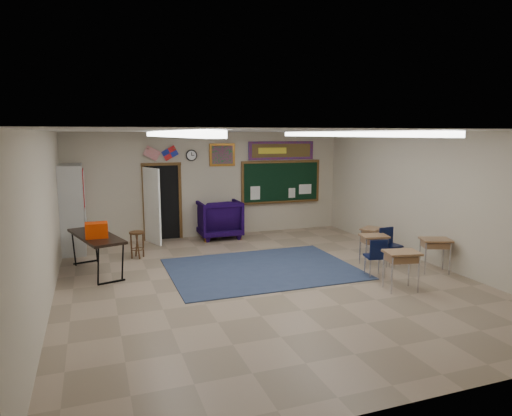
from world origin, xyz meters
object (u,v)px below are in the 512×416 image
object	(u,v)px
wingback_armchair	(219,219)
wooden_stool	(137,244)
student_desk_front_right	(371,239)
student_desk_front_left	(374,249)
folding_table	(97,252)

from	to	relation	value
wingback_armchair	wooden_stool	xyz separation A→B (m)	(-2.42, -1.46, -0.22)
student_desk_front_right	wooden_stool	world-z (taller)	student_desk_front_right
student_desk_front_left	wooden_stool	bearing A→B (deg)	164.12
wingback_armchair	wooden_stool	distance (m)	2.83
student_desk_front_left	folding_table	size ratio (longest dim) A/B	0.34
wingback_armchair	folding_table	size ratio (longest dim) A/B	0.57
folding_table	wooden_stool	xyz separation A→B (m)	(0.93, 0.92, -0.12)
wingback_armchair	folding_table	distance (m)	4.10
wingback_armchair	student_desk_front_left	world-z (taller)	wingback_armchair
student_desk_front_right	folding_table	bearing A→B (deg)	140.90
wingback_armchair	wooden_stool	bearing A→B (deg)	31.56
student_desk_front_right	wooden_stool	size ratio (longest dim) A/B	1.06
student_desk_front_left	student_desk_front_right	bearing A→B (deg)	70.15
wooden_stool	wingback_armchair	bearing A→B (deg)	31.08
student_desk_front_left	wooden_stool	size ratio (longest dim) A/B	1.11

